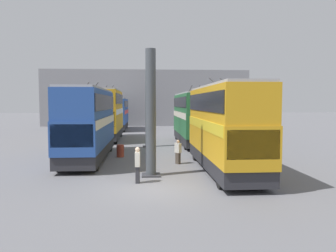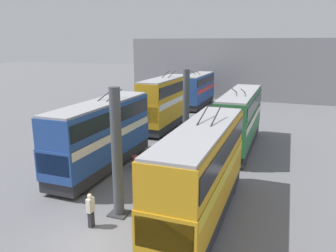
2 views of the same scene
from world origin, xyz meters
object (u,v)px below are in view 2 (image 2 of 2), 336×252
(bus_left_far, at_px, (240,117))
(oil_drum, at_px, (136,162))
(bus_right_mid, at_px, (165,100))
(person_by_left_row, at_px, (172,181))
(bus_right_near, at_px, (102,132))
(person_aisle_foreground, at_px, (91,209))
(bus_left_near, at_px, (202,169))
(bus_right_far, at_px, (198,88))

(bus_left_far, xyz_separation_m, oil_drum, (-7.45, 6.41, -2.37))
(bus_right_mid, height_order, person_by_left_row, bus_right_mid)
(bus_right_near, relative_size, bus_right_mid, 1.11)
(person_aisle_foreground, relative_size, oil_drum, 1.99)
(bus_right_mid, relative_size, oil_drum, 10.65)
(bus_left_near, xyz_separation_m, person_aisle_foreground, (-2.56, 4.96, -1.89))
(bus_left_far, distance_m, bus_right_mid, 9.48)
(bus_left_far, bearing_deg, bus_right_far, 25.95)
(bus_left_near, distance_m, bus_right_far, 31.62)
(bus_right_mid, distance_m, person_aisle_foreground, 20.10)
(bus_right_far, bearing_deg, bus_right_mid, 180.00)
(bus_left_near, relative_size, bus_right_mid, 1.10)
(bus_left_far, distance_m, person_by_left_row, 10.98)
(person_aisle_foreground, bearing_deg, bus_right_mid, -76.96)
(bus_left_near, bearing_deg, person_by_left_row, 44.94)
(bus_left_far, relative_size, bus_right_near, 1.03)
(bus_right_mid, bearing_deg, bus_right_far, 0.00)
(bus_left_near, xyz_separation_m, person_by_left_row, (2.42, 2.42, -2.02))
(bus_left_far, height_order, oil_drum, bus_left_far)
(bus_left_near, distance_m, bus_left_far, 12.95)
(bus_right_near, distance_m, bus_right_far, 25.96)
(bus_right_far, height_order, person_by_left_row, bus_right_far)
(bus_right_mid, height_order, bus_right_far, bus_right_mid)
(bus_right_mid, bearing_deg, person_by_left_row, -157.43)
(bus_left_far, distance_m, bus_right_far, 19.47)
(bus_left_near, distance_m, oil_drum, 8.78)
(bus_right_near, bearing_deg, person_by_left_row, -108.72)
(person_aisle_foreground, bearing_deg, bus_right_far, -81.07)
(person_aisle_foreground, bearing_deg, oil_drum, -77.05)
(bus_left_far, distance_m, bus_right_near, 12.01)
(person_by_left_row, distance_m, person_aisle_foreground, 5.60)
(bus_right_near, height_order, person_aisle_foreground, bus_right_near)
(bus_right_near, xyz_separation_m, person_by_left_row, (-2.07, -6.10, -2.00))
(person_aisle_foreground, bearing_deg, person_by_left_row, -114.20)
(oil_drum, bearing_deg, bus_right_near, 115.64)
(bus_right_near, relative_size, oil_drum, 11.86)
(bus_left_near, relative_size, oil_drum, 11.72)
(person_by_left_row, xyz_separation_m, person_aisle_foreground, (-4.99, 2.54, 0.13))
(bus_right_far, bearing_deg, bus_right_near, 180.00)
(bus_left_near, distance_m, bus_right_near, 9.63)
(bus_left_near, bearing_deg, oil_drum, 49.32)
(bus_right_far, bearing_deg, bus_left_far, -154.05)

